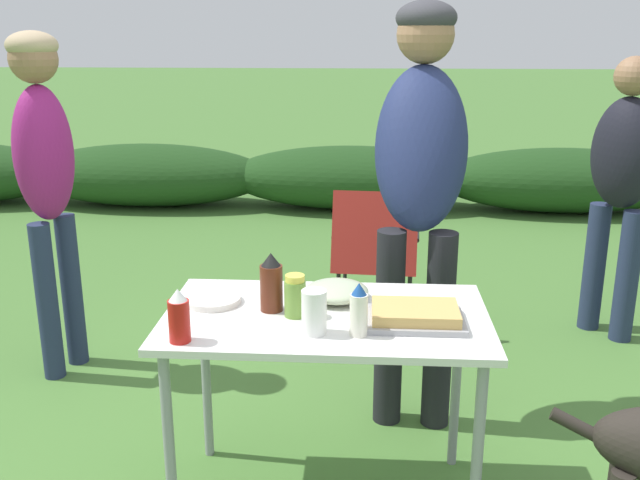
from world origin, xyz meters
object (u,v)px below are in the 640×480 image
Objects in this scene: camp_chair_green_behind_table at (375,250)px; ketchup_bottle at (179,317)px; plate_stack at (213,300)px; paper_cup_stack at (314,312)px; standing_person_in_navy_coat at (420,165)px; food_tray at (415,315)px; standing_person_with_beanie at (622,175)px; relish_jar at (295,296)px; mayo_bottle at (359,311)px; bbq_sauce_bottle at (271,283)px; folding_table at (326,335)px; mixing_bowl at (337,291)px; standing_person_in_gray_fleece at (45,164)px.

ketchup_bottle is at bearing -105.00° from camp_chair_green_behind_table.
plate_stack is 1.67m from camp_chair_green_behind_table.
standing_person_in_navy_coat reaches higher than paper_cup_stack.
plate_stack is (-0.70, 0.14, -0.01)m from food_tray.
standing_person_with_beanie is at bearing 42.41° from standing_person_in_navy_coat.
standing_person_with_beanie is 1.38m from camp_chair_green_behind_table.
relish_jar is 0.83× the size of mayo_bottle.
bbq_sauce_bottle is (-0.48, 0.08, 0.07)m from food_tray.
paper_cup_stack is 0.84× the size of ketchup_bottle.
standing_person_with_beanie is (1.53, 1.77, 0.10)m from paper_cup_stack.
standing_person_with_beanie reaches higher than mayo_bottle.
ketchup_bottle is (-0.55, -0.08, -0.00)m from mayo_bottle.
bbq_sauce_bottle is 0.13× the size of standing_person_with_beanie.
folding_table is 0.32m from food_tray.
food_tray is 1.41× the size of mixing_bowl.
mixing_bowl is (-0.27, 0.20, 0.01)m from food_tray.
mayo_bottle is at bearing -56.23° from folding_table.
standing_person_in_gray_fleece reaches higher than plate_stack.
bbq_sauce_bottle is at bearing 147.67° from mayo_bottle.
camp_chair_green_behind_table is (0.19, 1.62, -0.20)m from folding_table.
bbq_sauce_bottle is at bearing -99.75° from camp_chair_green_behind_table.
relish_jar is 0.92m from standing_person_in_navy_coat.
relish_jar is 0.71× the size of bbq_sauce_bottle.
plate_stack is at bearing 84.36° from ketchup_bottle.
standing_person_in_gray_fleece is at bearing 149.24° from mixing_bowl.
paper_cup_stack reaches higher than folding_table.
plate_stack is 1.16× the size of ketchup_bottle.
standing_person_in_navy_coat is at bearing 58.09° from relish_jar.
standing_person_in_navy_coat is at bearing -76.24° from camp_chair_green_behind_table.
relish_jar is 0.09× the size of standing_person_in_gray_fleece.
bbq_sauce_bottle reaches higher than paper_cup_stack.
folding_table is 0.72× the size of standing_person_with_beanie.
standing_person_with_beanie is (1.47, 1.47, 0.14)m from mixing_bowl.
folding_table is 0.42m from plate_stack.
bbq_sauce_bottle is at bearing -152.01° from mixing_bowl.
paper_cup_stack is (-0.06, -0.30, 0.04)m from mixing_bowl.
food_tray is 0.19× the size of standing_person_in_gray_fleece.
food_tray is (0.30, -0.06, 0.10)m from folding_table.
folding_table is 7.61× the size of paper_cup_stack.
food_tray is at bearing -36.57° from mixing_bowl.
paper_cup_stack reaches higher than food_tray.
folding_table is 6.30× the size of mayo_bottle.
folding_table is 0.26m from bbq_sauce_bottle.
folding_table is at bearing 12.99° from relish_jar.
folding_table is 3.43× the size of food_tray.
food_tray is at bearing -82.80° from camp_chair_green_behind_table.
food_tray is 0.85m from standing_person_in_navy_coat.
food_tray is 1.60× the size of plate_stack.
food_tray is at bearing -74.39° from standing_person_with_beanie.
standing_person_in_gray_fleece is at bearing 144.66° from folding_table.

